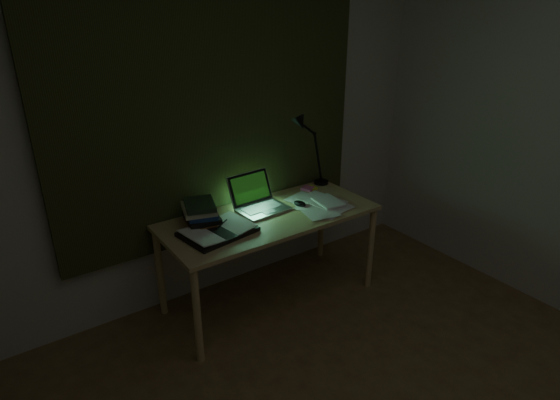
% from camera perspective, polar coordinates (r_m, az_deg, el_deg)
% --- Properties ---
extents(wall_back, '(3.50, 0.00, 2.50)m').
position_cam_1_polar(wall_back, '(3.18, -8.09, 9.48)').
color(wall_back, beige).
rests_on(wall_back, ground).
extents(curtain, '(2.20, 0.06, 2.00)m').
position_cam_1_polar(curtain, '(3.10, -7.96, 12.93)').
color(curtain, '#2F351A').
rests_on(curtain, wall_back).
extents(desk, '(1.46, 0.64, 0.67)m').
position_cam_1_polar(desk, '(3.28, -1.21, -7.13)').
color(desk, tan).
rests_on(desk, floor).
extents(laptop, '(0.35, 0.39, 0.24)m').
position_cam_1_polar(laptop, '(3.15, -2.06, 0.66)').
color(laptop, silver).
rests_on(laptop, desk).
extents(open_textbook, '(0.47, 0.37, 0.04)m').
position_cam_1_polar(open_textbook, '(2.91, -7.58, -3.74)').
color(open_textbook, white).
rests_on(open_textbook, desk).
extents(book_stack, '(0.24, 0.27, 0.16)m').
position_cam_1_polar(book_stack, '(3.02, -9.59, -1.51)').
color(book_stack, white).
rests_on(book_stack, desk).
extents(loose_papers, '(0.38, 0.40, 0.02)m').
position_cam_1_polar(loose_papers, '(3.30, 4.99, -0.40)').
color(loose_papers, white).
rests_on(loose_papers, desk).
extents(mouse, '(0.08, 0.11, 0.04)m').
position_cam_1_polar(mouse, '(3.26, 2.42, -0.45)').
color(mouse, black).
rests_on(mouse, desk).
extents(sticky_yellow, '(0.08, 0.08, 0.02)m').
position_cam_1_polar(sticky_yellow, '(3.56, 3.77, 1.48)').
color(sticky_yellow, '#ECFF35').
rests_on(sticky_yellow, desk).
extents(sticky_pink, '(0.11, 0.11, 0.02)m').
position_cam_1_polar(sticky_pink, '(3.55, 3.42, 1.40)').
color(sticky_pink, pink).
rests_on(sticky_pink, desk).
extents(desk_lamp, '(0.43, 0.35, 0.59)m').
position_cam_1_polar(desk_lamp, '(3.59, 5.22, 6.44)').
color(desk_lamp, black).
rests_on(desk_lamp, desk).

